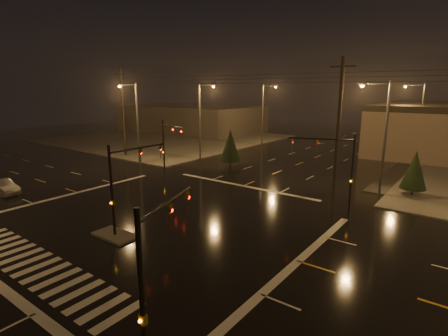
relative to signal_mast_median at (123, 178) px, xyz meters
The scene contains 20 objects.
ground 4.85m from the signal_mast_median, 90.00° to the left, with size 140.00×140.00×0.00m, color black.
sidewalk_nw 44.80m from the signal_mast_median, 132.21° to the left, with size 36.00×36.00×0.12m, color #47443F.
median_island 3.79m from the signal_mast_median, 90.00° to the right, with size 3.00×1.60×0.15m, color #47443F.
crosswalk 7.01m from the signal_mast_median, 90.00° to the right, with size 15.00×2.60×0.01m, color beige.
stop_bar_far 14.56m from the signal_mast_median, 90.00° to the left, with size 16.00×0.50×0.01m, color beige.
commercial_block 57.07m from the signal_mast_median, 127.83° to the left, with size 30.00×18.00×5.60m, color #423C3A.
signal_mast_median is the anchor object (origin of this frame).
signal_mast_ne 16.27m from the signal_mast_median, 54.28° to the left, with size 4.84×1.86×6.00m.
signal_mast_nw 16.27m from the signal_mast_median, 125.72° to the left, with size 4.84×1.86×6.00m.
signal_mast_se 12.22m from the signal_mast_median, 33.15° to the right, with size 1.55×3.87×6.00m.
streetlight_1 23.94m from the signal_mast_median, 117.96° to the left, with size 2.77×0.32×10.00m.
streetlight_2 38.78m from the signal_mast_median, 106.79° to the left, with size 2.77×0.32×10.00m.
streetlight_3 22.20m from the signal_mast_median, 59.61° to the left, with size 2.77×0.32×10.00m.
streetlight_4 40.69m from the signal_mast_median, 74.03° to the left, with size 2.77×0.32×10.00m.
streetlight_5 21.53m from the signal_mast_median, 138.30° to the left, with size 0.32×2.77×10.00m.
utility_pole_0 27.95m from the signal_mast_median, 142.19° to the left, with size 2.20×0.32×12.00m.
utility_pole_1 19.00m from the signal_mast_median, 64.89° to the left, with size 2.20×0.32×12.00m.
conifer_0 24.63m from the signal_mast_median, 55.52° to the left, with size 2.18×2.18×4.10m.
conifer_3 21.27m from the signal_mast_median, 106.62° to the left, with size 2.49×2.49×4.59m.
car_crossing 16.40m from the signal_mast_median, behind, with size 1.40×4.03×1.33m, color #515558.
Camera 1 is at (18.30, -16.70, 9.39)m, focal length 28.00 mm.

